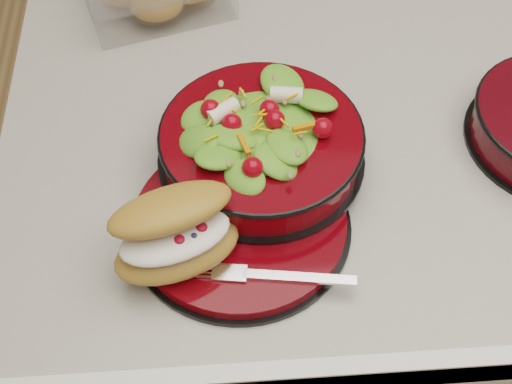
{
  "coord_description": "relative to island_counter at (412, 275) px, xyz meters",
  "views": [
    {
      "loc": [
        -0.33,
        -0.65,
        1.58
      ],
      "look_at": [
        -0.3,
        -0.16,
        0.94
      ],
      "focal_mm": 50.0,
      "sensor_mm": 36.0,
      "label": 1
    }
  ],
  "objects": [
    {
      "name": "salad_bowl",
      "position": [
        -0.29,
        -0.09,
        0.5
      ],
      "size": [
        0.25,
        0.25,
        0.1
      ],
      "rotation": [
        0.0,
        0.0,
        -0.16
      ],
      "color": "black",
      "rests_on": "dinner_plate"
    },
    {
      "name": "croissant",
      "position": [
        -0.39,
        -0.22,
        0.51
      ],
      "size": [
        0.16,
        0.13,
        0.08
      ],
      "rotation": [
        0.0,
        0.0,
        0.33
      ],
      "color": "#AE7335",
      "rests_on": "dinner_plate"
    },
    {
      "name": "dinner_plate",
      "position": [
        -0.32,
        -0.18,
        0.46
      ],
      "size": [
        0.26,
        0.26,
        0.02
      ],
      "rotation": [
        0.0,
        0.0,
        0.06
      ],
      "color": "black",
      "rests_on": "island_counter"
    },
    {
      "name": "fork",
      "position": [
        -0.28,
        -0.26,
        0.47
      ],
      "size": [
        0.16,
        0.04,
        0.0
      ],
      "rotation": [
        0.0,
        0.0,
        1.43
      ],
      "color": "silver",
      "rests_on": "dinner_plate"
    },
    {
      "name": "island_counter",
      "position": [
        0.0,
        0.0,
        0.0
      ],
      "size": [
        1.24,
        0.74,
        0.9
      ],
      "color": "white",
      "rests_on": "ground"
    }
  ]
}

